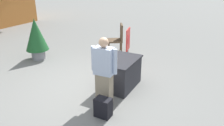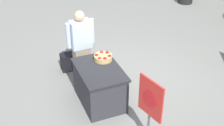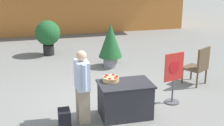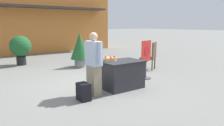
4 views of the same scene
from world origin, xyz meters
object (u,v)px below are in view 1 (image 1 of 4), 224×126
apple_basket (109,59)px  potted_plant_near_right (36,37)px  display_table (120,73)px  poster_board (128,47)px  backpack (103,107)px  patio_chair (118,37)px  person_visitor (104,72)px

apple_basket → potted_plant_near_right: size_ratio=0.25×
display_table → poster_board: bearing=16.0°
potted_plant_near_right → display_table: bearing=-98.7°
backpack → patio_chair: (3.89, 1.57, 0.38)m
apple_basket → patio_chair: size_ratio=0.33×
poster_board → person_visitor: bearing=-92.7°
display_table → potted_plant_near_right: size_ratio=0.81×
backpack → poster_board: bearing=13.3°
display_table → potted_plant_near_right: (0.53, 3.48, 0.42)m
display_table → person_visitor: bearing=-176.9°
person_visitor → patio_chair: person_visitor is taller
display_table → patio_chair: size_ratio=1.07×
display_table → potted_plant_near_right: potted_plant_near_right is taller
patio_chair → potted_plant_near_right: bearing=12.0°
poster_board → potted_plant_near_right: (-0.78, 3.10, 0.14)m
backpack → poster_board: 2.80m
patio_chair → backpack: bearing=81.6°
person_visitor → patio_chair: bearing=18.4°
apple_basket → backpack: 1.34m
person_visitor → backpack: (-0.42, -0.21, -0.60)m
display_table → apple_basket: size_ratio=3.23×
apple_basket → backpack: size_ratio=0.86×
patio_chair → display_table: bearing=87.1°
poster_board → potted_plant_near_right: bearing=-179.3°
poster_board → patio_chair: bearing=114.6°
display_table → backpack: size_ratio=2.77×
display_table → apple_basket: apple_basket is taller
apple_basket → person_visitor: size_ratio=0.23×
potted_plant_near_right → poster_board: bearing=-75.8°
backpack → poster_board: (2.69, 0.64, 0.46)m
poster_board → patio_chair: (1.20, 0.94, -0.08)m
display_table → poster_board: size_ratio=0.92×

